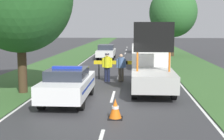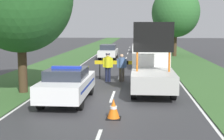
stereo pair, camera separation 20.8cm
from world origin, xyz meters
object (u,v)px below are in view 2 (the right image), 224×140
at_px(road_barrier, 120,64).
at_px(traffic_cone_near_police, 159,71).
at_px(work_truck, 151,68).
at_px(roadside_tree_near_left, 176,12).
at_px(traffic_cone_near_truck, 114,109).
at_px(queued_car_hatch_blue, 146,57).
at_px(pedestrian_civilian, 122,65).
at_px(police_car, 68,84).
at_px(queued_car_van_white, 108,51).
at_px(police_officer, 108,65).
at_px(traffic_cone_centre_front, 139,75).

height_order(road_barrier, traffic_cone_near_police, road_barrier).
xyz_separation_m(work_truck, roadside_tree_near_left, (3.41, 18.81, 3.69)).
height_order(traffic_cone_near_truck, queued_car_hatch_blue, queued_car_hatch_blue).
bearing_deg(pedestrian_civilian, police_car, -138.75).
bearing_deg(pedestrian_civilian, traffic_cone_near_truck, -116.37).
distance_m(pedestrian_civilian, roadside_tree_near_left, 17.68).
bearing_deg(queued_car_van_white, police_officer, 95.08).
distance_m(traffic_cone_centre_front, roadside_tree_near_left, 17.34).
height_order(traffic_cone_centre_front, roadside_tree_near_left, roadside_tree_near_left).
bearing_deg(police_car, road_barrier, 72.11).
distance_m(traffic_cone_near_police, roadside_tree_near_left, 15.19).
distance_m(police_car, road_barrier, 6.35).
xyz_separation_m(traffic_cone_centre_front, queued_car_van_white, (-3.06, 12.94, 0.41)).
relative_size(traffic_cone_near_truck, queued_car_van_white, 0.16).
xyz_separation_m(police_officer, traffic_cone_centre_front, (1.88, 0.35, -0.67)).
distance_m(police_car, traffic_cone_near_truck, 3.28).
relative_size(work_truck, pedestrian_civilian, 3.34).
distance_m(queued_car_hatch_blue, roadside_tree_near_left, 11.26).
relative_size(pedestrian_civilian, traffic_cone_near_truck, 2.29).
height_order(police_car, pedestrian_civilian, pedestrian_civilian).
bearing_deg(police_car, traffic_cone_near_police, 58.98).
bearing_deg(work_truck, traffic_cone_near_truck, 70.45).
height_order(police_car, police_officer, police_officer).
bearing_deg(road_barrier, pedestrian_civilian, -81.61).
distance_m(road_barrier, traffic_cone_centre_front, 1.47).
relative_size(police_officer, traffic_cone_centre_front, 2.45).
bearing_deg(queued_car_hatch_blue, traffic_cone_near_police, 100.60).
bearing_deg(traffic_cone_near_police, traffic_cone_centre_front, -123.69).
xyz_separation_m(pedestrian_civilian, traffic_cone_near_truck, (0.08, -7.67, -0.61)).
bearing_deg(roadside_tree_near_left, traffic_cone_near_truck, -101.62).
relative_size(police_car, traffic_cone_near_truck, 6.32).
xyz_separation_m(traffic_cone_centre_front, traffic_cone_near_truck, (-0.98, -7.89, 0.01)).
bearing_deg(roadside_tree_near_left, police_officer, -109.46).
distance_m(police_car, work_truck, 4.77).
xyz_separation_m(work_truck, queued_car_van_white, (-3.65, 15.47, -0.37)).
distance_m(queued_car_van_white, roadside_tree_near_left, 8.80).
distance_m(traffic_cone_near_police, queued_car_van_white, 11.79).
distance_m(police_officer, traffic_cone_centre_front, 2.03).
bearing_deg(traffic_cone_near_truck, police_officer, 96.84).
xyz_separation_m(pedestrian_civilian, traffic_cone_centre_front, (1.06, 0.22, -0.62)).
bearing_deg(road_barrier, roadside_tree_near_left, 69.34).
relative_size(work_truck, queued_car_van_white, 1.22).
bearing_deg(police_officer, traffic_cone_near_truck, 119.81).
relative_size(road_barrier, pedestrian_civilian, 1.92).
xyz_separation_m(queued_car_hatch_blue, roadside_tree_near_left, (3.47, 9.94, 4.00)).
bearing_deg(queued_car_hatch_blue, police_car, 72.67).
height_order(traffic_cone_centre_front, queued_car_van_white, queued_car_van_white).
bearing_deg(traffic_cone_near_truck, pedestrian_civilian, 90.62).
relative_size(traffic_cone_near_truck, roadside_tree_near_left, 0.09).
xyz_separation_m(work_truck, road_barrier, (-1.79, 3.10, -0.17)).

